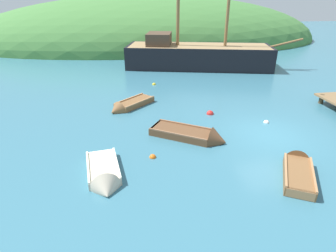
% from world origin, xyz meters
% --- Properties ---
extents(ground_plane, '(120.00, 120.00, 0.00)m').
position_xyz_m(ground_plane, '(0.00, 0.00, 0.00)').
color(ground_plane, teal).
extents(shore_hill, '(51.99, 26.74, 13.06)m').
position_xyz_m(shore_hill, '(-2.83, 32.46, 0.00)').
color(shore_hill, '#477F3D').
rests_on(shore_hill, ground).
extents(sailing_ship, '(16.30, 7.35, 12.84)m').
position_xyz_m(sailing_ship, '(0.05, 14.78, 0.82)').
color(sailing_ship, black).
rests_on(sailing_ship, ground).
extents(rowboat_far, '(3.87, 3.15, 1.23)m').
position_xyz_m(rowboat_far, '(-3.86, 0.25, 0.12)').
color(rowboat_far, brown).
rests_on(rowboat_far, ground).
extents(rowboat_portside, '(3.13, 2.99, 1.03)m').
position_xyz_m(rowboat_portside, '(-6.91, 4.97, 0.10)').
color(rowboat_portside, brown).
rests_on(rowboat_portside, ground).
extents(rowboat_outer_right, '(2.40, 3.18, 0.99)m').
position_xyz_m(rowboat_outer_right, '(-0.53, -3.29, 0.13)').
color(rowboat_outer_right, brown).
rests_on(rowboat_outer_right, ground).
extents(rowboat_outer_left, '(1.54, 3.07, 1.15)m').
position_xyz_m(rowboat_outer_left, '(-8.11, -2.44, 0.09)').
color(rowboat_outer_left, beige).
rests_on(rowboat_outer_left, ground).
extents(buoy_white, '(0.30, 0.30, 0.30)m').
position_xyz_m(buoy_white, '(0.56, 1.42, 0.00)').
color(buoy_white, white).
rests_on(buoy_white, ground).
extents(buoy_yellow, '(0.30, 0.30, 0.30)m').
position_xyz_m(buoy_yellow, '(-4.76, 9.61, 0.00)').
color(buoy_yellow, yellow).
rests_on(buoy_yellow, ground).
extents(buoy_red, '(0.43, 0.43, 0.43)m').
position_xyz_m(buoy_red, '(-2.15, 3.13, 0.00)').
color(buoy_red, red).
rests_on(buoy_red, ground).
extents(buoy_orange, '(0.30, 0.30, 0.30)m').
position_xyz_m(buoy_orange, '(-6.09, -1.19, 0.00)').
color(buoy_orange, orange).
rests_on(buoy_orange, ground).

